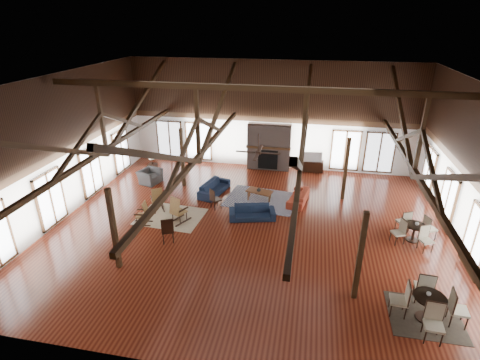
% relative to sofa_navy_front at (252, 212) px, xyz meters
% --- Properties ---
extents(floor, '(16.00, 16.00, 0.00)m').
position_rel_sofa_navy_front_xyz_m(floor, '(-0.04, -0.78, -0.29)').
color(floor, maroon).
rests_on(floor, ground).
extents(ceiling, '(16.00, 14.00, 0.02)m').
position_rel_sofa_navy_front_xyz_m(ceiling, '(-0.04, -0.78, 5.71)').
color(ceiling, black).
rests_on(ceiling, wall_back).
extents(wall_back, '(16.00, 0.02, 6.00)m').
position_rel_sofa_navy_front_xyz_m(wall_back, '(-0.04, 6.22, 2.71)').
color(wall_back, silver).
rests_on(wall_back, floor).
extents(wall_front, '(16.00, 0.02, 6.00)m').
position_rel_sofa_navy_front_xyz_m(wall_front, '(-0.04, -7.78, 2.71)').
color(wall_front, silver).
rests_on(wall_front, floor).
extents(wall_left, '(0.02, 14.00, 6.00)m').
position_rel_sofa_navy_front_xyz_m(wall_left, '(-8.04, -0.78, 2.71)').
color(wall_left, silver).
rests_on(wall_left, floor).
extents(wall_right, '(0.02, 14.00, 6.00)m').
position_rel_sofa_navy_front_xyz_m(wall_right, '(7.96, -0.78, 2.71)').
color(wall_right, silver).
rests_on(wall_right, floor).
extents(roof_truss, '(15.60, 14.07, 3.14)m').
position_rel_sofa_navy_front_xyz_m(roof_truss, '(-0.04, -0.78, 3.74)').
color(roof_truss, '#301E0D').
rests_on(roof_truss, wall_back).
extents(post_grid, '(8.16, 7.16, 3.05)m').
position_rel_sofa_navy_front_xyz_m(post_grid, '(-0.04, -0.78, 1.23)').
color(post_grid, '#301E0D').
rests_on(post_grid, floor).
extents(fireplace, '(2.50, 0.69, 2.60)m').
position_rel_sofa_navy_front_xyz_m(fireplace, '(-0.04, 5.89, 1.00)').
color(fireplace, '#67564E').
rests_on(fireplace, floor).
extents(ceiling_fan, '(1.60, 1.60, 0.75)m').
position_rel_sofa_navy_front_xyz_m(ceiling_fan, '(0.46, -1.78, 3.44)').
color(ceiling_fan, black).
rests_on(ceiling_fan, roof_truss).
extents(sofa_navy_front, '(2.12, 1.23, 0.58)m').
position_rel_sofa_navy_front_xyz_m(sofa_navy_front, '(0.00, 0.00, 0.00)').
color(sofa_navy_front, '#131D34').
rests_on(sofa_navy_front, floor).
extents(sofa_navy_left, '(2.19, 1.25, 0.60)m').
position_rel_sofa_navy_front_xyz_m(sofa_navy_left, '(-2.26, 2.11, 0.01)').
color(sofa_navy_left, '#111B31').
rests_on(sofa_navy_left, floor).
extents(sofa_orange, '(2.01, 1.04, 0.56)m').
position_rel_sofa_navy_front_xyz_m(sofa_orange, '(1.88, 1.97, -0.01)').
color(sofa_orange, maroon).
rests_on(sofa_orange, floor).
extents(coffee_table, '(1.33, 0.92, 0.46)m').
position_rel_sofa_navy_front_xyz_m(coffee_table, '(0.04, 1.86, 0.11)').
color(coffee_table, brown).
rests_on(coffee_table, floor).
extents(vase, '(0.26, 0.26, 0.21)m').
position_rel_sofa_navy_front_xyz_m(vase, '(0.01, 1.79, 0.28)').
color(vase, '#B2B2B2').
rests_on(vase, coffee_table).
extents(armchair, '(1.31, 1.22, 0.71)m').
position_rel_sofa_navy_front_xyz_m(armchair, '(-5.91, 2.71, 0.06)').
color(armchair, '#353638').
rests_on(armchair, floor).
extents(side_table_lamp, '(0.45, 0.45, 1.15)m').
position_rel_sofa_navy_front_xyz_m(side_table_lamp, '(-6.23, 3.83, 0.15)').
color(side_table_lamp, black).
rests_on(side_table_lamp, floor).
extents(rocking_chair_a, '(0.85, 0.97, 1.11)m').
position_rel_sofa_navy_front_xyz_m(rocking_chair_a, '(-4.31, -0.08, 0.23)').
color(rocking_chair_a, olive).
rests_on(rocking_chair_a, floor).
extents(rocking_chair_b, '(0.84, 1.04, 1.19)m').
position_rel_sofa_navy_front_xyz_m(rocking_chair_b, '(-3.06, -0.94, 0.27)').
color(rocking_chair_b, olive).
rests_on(rocking_chair_b, floor).
extents(rocking_chair_c, '(0.84, 0.53, 1.02)m').
position_rel_sofa_navy_front_xyz_m(rocking_chair_c, '(-4.40, -1.35, 0.19)').
color(rocking_chair_c, olive).
rests_on(rocking_chair_c, floor).
extents(side_chair_a, '(0.59, 0.59, 0.98)m').
position_rel_sofa_navy_front_xyz_m(side_chair_a, '(-1.84, 0.53, 0.28)').
color(side_chair_a, black).
rests_on(side_chair_a, floor).
extents(side_chair_b, '(0.61, 0.61, 1.09)m').
position_rel_sofa_navy_front_xyz_m(side_chair_b, '(-2.88, -2.51, 0.35)').
color(side_chair_b, black).
rests_on(side_chair_b, floor).
extents(cafe_table_near, '(2.13, 2.13, 1.10)m').
position_rel_sofa_navy_front_xyz_m(cafe_table_near, '(5.94, -4.82, 0.26)').
color(cafe_table_near, black).
rests_on(cafe_table_near, floor).
extents(cafe_table_far, '(1.88, 1.88, 0.97)m').
position_rel_sofa_navy_front_xyz_m(cafe_table_far, '(6.48, -0.49, 0.20)').
color(cafe_table_far, black).
rests_on(cafe_table_far, floor).
extents(cup_near, '(0.13, 0.13, 0.10)m').
position_rel_sofa_navy_front_xyz_m(cup_near, '(5.90, -4.76, 0.55)').
color(cup_near, '#B2B2B2').
rests_on(cup_near, cafe_table_near).
extents(cup_far, '(0.17, 0.17, 0.11)m').
position_rel_sofa_navy_front_xyz_m(cup_far, '(6.52, -0.51, 0.47)').
color(cup_far, '#B2B2B2').
rests_on(cup_far, cafe_table_far).
extents(tv_console, '(1.20, 0.45, 0.60)m').
position_rel_sofa_navy_front_xyz_m(tv_console, '(2.44, 5.97, 0.01)').
color(tv_console, black).
rests_on(tv_console, floor).
extents(television, '(0.99, 0.24, 0.57)m').
position_rel_sofa_navy_front_xyz_m(television, '(2.44, 5.97, 0.60)').
color(television, '#B2B2B2').
rests_on(television, tv_console).
extents(rug_tan, '(2.90, 2.36, 0.01)m').
position_rel_sofa_navy_front_xyz_m(rug_tan, '(-3.54, -0.54, -0.28)').
color(rug_tan, tan).
rests_on(rug_tan, floor).
extents(rug_navy, '(3.59, 2.88, 0.01)m').
position_rel_sofa_navy_front_xyz_m(rug_navy, '(0.14, 1.86, -0.28)').
color(rug_navy, '#181C44').
rests_on(rug_navy, floor).
extents(rug_dark, '(2.07, 1.88, 0.01)m').
position_rel_sofa_navy_front_xyz_m(rug_dark, '(5.95, -4.75, -0.28)').
color(rug_dark, black).
rests_on(rug_dark, floor).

